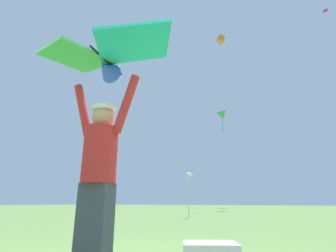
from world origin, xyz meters
name	(u,v)px	position (x,y,z in m)	size (l,w,h in m)	color
kite_flyer_person	(99,171)	(-0.05, -0.32, 0.94)	(0.81, 0.38, 1.92)	#424751
held_stunt_kite	(104,57)	(-0.05, -0.38, 2.18)	(1.67, 0.97, 0.39)	black
distant_kite_magenta_far_center	(325,10)	(6.82, 26.45, 21.15)	(0.67, 0.67, 0.15)	#DB2393
distant_kite_orange_mid_left	(203,84)	(-10.46, 34.80, 19.56)	(0.76, 0.84, 0.46)	orange
distant_kite_orange_low_right	(221,39)	(-4.87, 25.65, 20.69)	(0.92, 1.13, 1.22)	orange
distant_kite_green_low_left	(222,116)	(-6.78, 31.34, 12.39)	(1.99, 2.01, 3.07)	green
marker_flag	(190,178)	(-2.71, 8.68, 1.71)	(0.30, 0.24, 1.97)	silver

